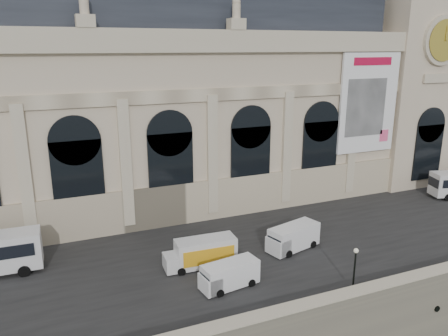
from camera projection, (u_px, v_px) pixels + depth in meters
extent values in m
cube|color=gray|center=(174.00, 208.00, 65.04)|extent=(160.00, 70.00, 6.00)
cube|color=#2D2D2D|center=(231.00, 247.00, 45.58)|extent=(160.00, 24.00, 0.06)
cube|color=gray|center=(301.00, 312.00, 33.54)|extent=(160.00, 1.20, 1.10)
cube|color=beige|center=(301.00, 305.00, 33.38)|extent=(160.00, 1.40, 0.12)
cube|color=beige|center=(135.00, 122.00, 55.49)|extent=(68.00, 18.00, 22.00)
cube|color=beige|center=(155.00, 208.00, 49.65)|extent=(68.60, 0.40, 5.00)
cube|color=beige|center=(148.00, 41.00, 44.59)|extent=(69.00, 0.80, 2.40)
cube|color=beige|center=(150.00, 98.00, 46.29)|extent=(68.00, 0.30, 1.40)
cube|color=#292E37|center=(128.00, 5.00, 51.72)|extent=(64.00, 15.00, 6.00)
cube|color=beige|center=(25.00, 174.00, 43.23)|extent=(1.20, 0.50, 14.00)
cube|color=black|center=(79.00, 183.00, 45.56)|extent=(5.20, 0.25, 9.00)
cylinder|color=black|center=(75.00, 141.00, 44.35)|extent=(5.20, 0.25, 5.20)
cube|color=beige|center=(126.00, 164.00, 46.96)|extent=(1.20, 0.50, 14.00)
cube|color=black|center=(171.00, 172.00, 49.29)|extent=(5.20, 0.25, 9.00)
cylinder|color=black|center=(170.00, 133.00, 48.08)|extent=(5.20, 0.25, 5.20)
cube|color=beige|center=(212.00, 156.00, 50.69)|extent=(1.20, 0.50, 14.00)
cube|color=black|center=(251.00, 164.00, 53.02)|extent=(5.20, 0.25, 9.00)
cylinder|color=black|center=(251.00, 127.00, 51.81)|extent=(5.20, 0.25, 5.20)
cube|color=beige|center=(287.00, 148.00, 54.43)|extent=(1.20, 0.50, 14.00)
cube|color=black|center=(320.00, 156.00, 56.76)|extent=(5.20, 0.25, 9.00)
cylinder|color=black|center=(322.00, 122.00, 55.55)|extent=(5.20, 0.25, 5.20)
cube|color=beige|center=(352.00, 142.00, 58.16)|extent=(1.20, 0.50, 14.00)
cube|color=white|center=(368.00, 103.00, 57.38)|extent=(9.00, 0.35, 13.00)
cube|color=#B00B30|center=(373.00, 61.00, 55.75)|extent=(6.00, 0.06, 1.00)
cube|color=gray|center=(366.00, 108.00, 57.15)|extent=(6.20, 0.06, 7.50)
cube|color=#ED5383|center=(384.00, 136.00, 59.53)|extent=(1.40, 0.06, 1.60)
cube|color=beige|center=(398.00, 82.00, 66.68)|extent=(12.00, 14.00, 30.00)
cylinder|color=beige|center=(443.00, 40.00, 58.62)|extent=(6.60, 0.50, 6.60)
cylinder|color=black|center=(445.00, 40.00, 58.36)|extent=(5.40, 0.15, 5.40)
cylinder|color=gold|center=(445.00, 40.00, 58.30)|extent=(5.50, 0.06, 5.50)
cube|color=gold|center=(447.00, 33.00, 57.98)|extent=(0.14, 0.05, 2.00)
cube|color=black|center=(428.00, 152.00, 62.88)|extent=(5.00, 0.25, 8.00)
cylinder|color=black|center=(24.00, 271.00, 39.58)|extent=(1.09, 0.36, 1.08)
cylinder|color=black|center=(26.00, 258.00, 42.02)|extent=(1.09, 0.36, 1.08)
cube|color=black|center=(434.00, 182.00, 59.50)|extent=(0.71, 2.29, 1.23)
cylinder|color=black|center=(448.00, 198.00, 58.95)|extent=(1.07, 0.57, 1.02)
cylinder|color=black|center=(437.00, 192.00, 61.40)|extent=(1.07, 0.57, 1.02)
cube|color=white|center=(230.00, 274.00, 37.74)|extent=(5.22, 2.64, 2.13)
cube|color=white|center=(210.00, 283.00, 36.84)|extent=(1.66, 2.12, 1.48)
cube|color=black|center=(205.00, 280.00, 36.44)|extent=(0.30, 1.65, 0.74)
cylinder|color=black|center=(220.00, 293.00, 36.39)|extent=(0.73, 0.33, 0.70)
cylinder|color=black|center=(209.00, 283.00, 37.99)|extent=(0.73, 0.33, 0.70)
cylinder|color=black|center=(252.00, 283.00, 37.98)|extent=(0.73, 0.33, 0.70)
cylinder|color=black|center=(240.00, 274.00, 39.58)|extent=(0.73, 0.33, 0.70)
cube|color=white|center=(294.00, 237.00, 44.79)|extent=(5.96, 3.55, 2.38)
cube|color=white|center=(278.00, 246.00, 43.56)|extent=(2.07, 2.50, 1.66)
cube|color=black|center=(274.00, 242.00, 43.07)|extent=(0.54, 1.81, 0.83)
cylinder|color=black|center=(289.00, 254.00, 43.17)|extent=(0.83, 0.45, 0.79)
cylinder|color=black|center=(274.00, 247.00, 44.83)|extent=(0.83, 0.45, 0.79)
cylinder|color=black|center=(313.00, 245.00, 45.28)|extent=(0.83, 0.45, 0.79)
cylinder|color=black|center=(297.00, 238.00, 46.94)|extent=(0.83, 0.45, 0.79)
cube|color=silver|center=(206.00, 251.00, 41.39)|extent=(5.81, 2.47, 2.57)
cube|color=gold|center=(209.00, 257.00, 40.38)|extent=(4.94, 0.30, 1.52)
cube|color=#B00B30|center=(209.00, 257.00, 40.38)|extent=(2.85, 0.18, 0.57)
cube|color=silver|center=(173.00, 262.00, 40.48)|extent=(1.62, 2.16, 1.43)
cylinder|color=black|center=(182.00, 272.00, 39.82)|extent=(0.77, 0.30, 0.76)
cylinder|color=black|center=(176.00, 261.00, 41.80)|extent=(0.77, 0.30, 0.76)
cylinder|color=black|center=(230.00, 263.00, 41.38)|extent=(0.77, 0.30, 0.76)
cylinder|color=black|center=(222.00, 253.00, 43.36)|extent=(0.77, 0.30, 0.76)
cylinder|color=black|center=(353.00, 289.00, 37.40)|extent=(0.41, 0.41, 0.37)
cylinder|color=black|center=(354.00, 271.00, 36.95)|extent=(0.15, 0.15, 3.69)
sphere|color=beige|center=(356.00, 251.00, 36.43)|extent=(0.41, 0.41, 0.41)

